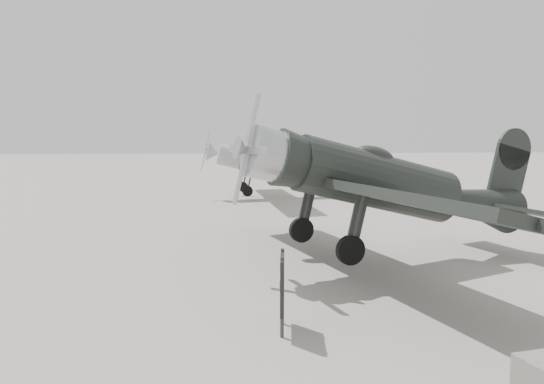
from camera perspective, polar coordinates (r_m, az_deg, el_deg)
The scene contains 4 objects.
ground at distance 14.87m, azimuth 0.02°, elevation -7.30°, with size 160.00×160.00×0.00m, color gray.
lowwing_monoplane at distance 14.50m, azimuth 12.43°, elevation 0.76°, with size 9.08×12.50×4.03m.
highwing_monoplane at distance 28.95m, azimuth -0.05°, elevation 3.33°, with size 7.97×11.23×3.19m.
sign_board at distance 9.51m, azimuth 1.10°, elevation -9.88°, with size 0.18×0.98×1.42m.
Camera 1 is at (-1.30, -14.39, 3.50)m, focal length 35.00 mm.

